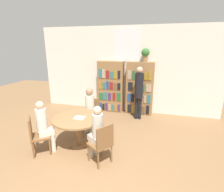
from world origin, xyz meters
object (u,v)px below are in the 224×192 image
Objects in this scene: chair_near_camera at (36,134)px; seated_reader_right at (96,131)px; bookshelf_left at (111,87)px; librarian_standing at (139,88)px; bookshelf_right at (140,89)px; seated_reader_left at (89,107)px; seated_reader_back at (44,125)px; flower_vase at (145,54)px; chair_left_side at (92,112)px; chair_far_side at (102,142)px; reading_table at (78,122)px.

chair_near_camera is 1.37m from seated_reader_right.
bookshelf_left reaches higher than seated_reader_right.
seated_reader_right is 2.48m from librarian_standing.
bookshelf_right reaches higher than seated_reader_left.
seated_reader_back is (-0.57, -1.21, -0.03)m from seated_reader_left.
chair_near_camera is at bearing 59.87° from seated_reader_left.
flower_vase reaches higher than seated_reader_left.
chair_left_side is at bearing -130.46° from flower_vase.
bookshelf_right is 2.08× the size of chair_left_side.
chair_far_side is 1.37m from seated_reader_back.
flower_vase is at bearing 0.22° from bookshelf_left.
bookshelf_left reaches higher than librarian_standing.
chair_far_side is at bearing -97.23° from bookshelf_right.
bookshelf_left is at bearing 46.75° from chair_far_side.
bookshelf_right is 2.95m from seated_reader_right.
flower_vase is 0.50× the size of chair_far_side.
chair_far_side is at bearing 54.00° from chair_near_camera.
bookshelf_left reaches higher than reading_table.
seated_reader_left reaches higher than chair_near_camera.
seated_reader_back is at bearing -103.48° from bookshelf_left.
chair_left_side is at bearing 59.72° from seated_reader_right.
chair_left_side is 0.70× the size of seated_reader_left.
chair_left_side is at bearing 120.25° from seated_reader_back.
chair_near_camera is (-1.89, -3.04, -0.42)m from bookshelf_right.
seated_reader_right is (1.35, 0.15, 0.18)m from chair_near_camera.
seated_reader_back is (-1.88, -2.93, -1.42)m from flower_vase.
chair_far_side is (-0.52, -3.00, -1.61)m from flower_vase.
seated_reader_back is (-0.59, -0.46, 0.08)m from reading_table.
chair_near_camera is 1.00× the size of chair_far_side.
bookshelf_left is 2.08× the size of chair_left_side.
flower_vase is at bearing 24.55° from chair_far_side.
seated_reader_right reaches higher than chair_near_camera.
chair_near_camera is at bearing -90.00° from seated_reader_back.
reading_table is at bearing -114.98° from bookshelf_right.
chair_left_side is (0.71, 1.50, 0.00)m from chair_near_camera.
chair_near_camera is at bearing 126.00° from chair_far_side.
bookshelf_left is 2.94m from seated_reader_right.
seated_reader_back is 0.71× the size of librarian_standing.
seated_reader_back reaches higher than reading_table.
bookshelf_left is at bearing 44.23° from seated_reader_right.
chair_left_side is 1.66m from chair_far_side.
chair_left_side is 0.28m from seated_reader_left.
bookshelf_right is 2.08× the size of chair_far_side.
chair_far_side is 2.59m from librarian_standing.
bookshelf_left is 2.49m from reading_table.
librarian_standing is (0.41, 2.49, 0.55)m from chair_far_side.
bookshelf_right is 1.51× the size of seated_reader_right.
seated_reader_left is (0.01, -0.18, 0.22)m from chair_left_side.
bookshelf_right is at bearing 93.52° from librarian_standing.
bookshelf_left reaches higher than chair_far_side.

